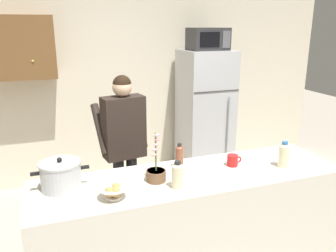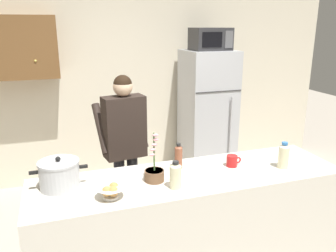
# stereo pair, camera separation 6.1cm
# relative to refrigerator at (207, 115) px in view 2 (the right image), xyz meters

# --- Properties ---
(back_wall_unit) EXTENTS (6.00, 0.48, 2.60)m
(back_wall_unit) POSITION_rel_refrigerator_xyz_m (-1.26, 0.41, 0.51)
(back_wall_unit) COLOR beige
(back_wall_unit) RESTS_ON ground
(kitchen_island) EXTENTS (2.47, 0.68, 0.92)m
(kitchen_island) POSITION_rel_refrigerator_xyz_m (-1.00, -1.85, -0.41)
(kitchen_island) COLOR silver
(kitchen_island) RESTS_ON ground
(refrigerator) EXTENTS (0.64, 0.68, 1.74)m
(refrigerator) POSITION_rel_refrigerator_xyz_m (0.00, 0.00, 0.00)
(refrigerator) COLOR #B7BABF
(refrigerator) RESTS_ON ground
(microwave) EXTENTS (0.48, 0.37, 0.28)m
(microwave) POSITION_rel_refrigerator_xyz_m (0.00, -0.02, 1.01)
(microwave) COLOR #2D2D30
(microwave) RESTS_ON refrigerator
(person_near_pot) EXTENTS (0.53, 0.47, 1.60)m
(person_near_pot) POSITION_rel_refrigerator_xyz_m (-1.33, -0.92, 0.12)
(person_near_pot) COLOR black
(person_near_pot) RESTS_ON ground
(cooking_pot) EXTENTS (0.40, 0.29, 0.24)m
(cooking_pot) POSITION_rel_refrigerator_xyz_m (-1.98, -1.74, 0.16)
(cooking_pot) COLOR silver
(cooking_pot) RESTS_ON kitchen_island
(coffee_mug) EXTENTS (0.13, 0.09, 0.10)m
(coffee_mug) POSITION_rel_refrigerator_xyz_m (-0.60, -1.79, 0.10)
(coffee_mug) COLOR red
(coffee_mug) RESTS_ON kitchen_island
(bread_bowl) EXTENTS (0.20, 0.20, 0.10)m
(bread_bowl) POSITION_rel_refrigerator_xyz_m (-1.65, -2.02, 0.10)
(bread_bowl) COLOR white
(bread_bowl) RESTS_ON kitchen_island
(bottle_near_edge) EXTENTS (0.06, 0.06, 0.21)m
(bottle_near_edge) POSITION_rel_refrigerator_xyz_m (-1.04, -1.68, 0.16)
(bottle_near_edge) COLOR brown
(bottle_near_edge) RESTS_ON kitchen_island
(bottle_mid_counter) EXTENTS (0.09, 0.09, 0.22)m
(bottle_mid_counter) POSITION_rel_refrigerator_xyz_m (-0.22, -1.95, 0.16)
(bottle_mid_counter) COLOR beige
(bottle_mid_counter) RESTS_ON kitchen_island
(bottle_far_corner) EXTENTS (0.09, 0.09, 0.21)m
(bottle_far_corner) POSITION_rel_refrigerator_xyz_m (-1.19, -2.01, 0.15)
(bottle_far_corner) COLOR beige
(bottle_far_corner) RESTS_ON kitchen_island
(potted_orchid) EXTENTS (0.15, 0.15, 0.38)m
(potted_orchid) POSITION_rel_refrigerator_xyz_m (-1.30, -1.85, 0.12)
(potted_orchid) COLOR brown
(potted_orchid) RESTS_ON kitchen_island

